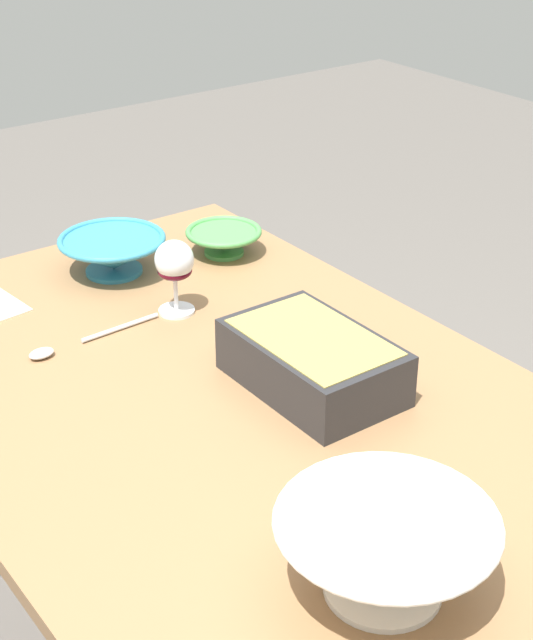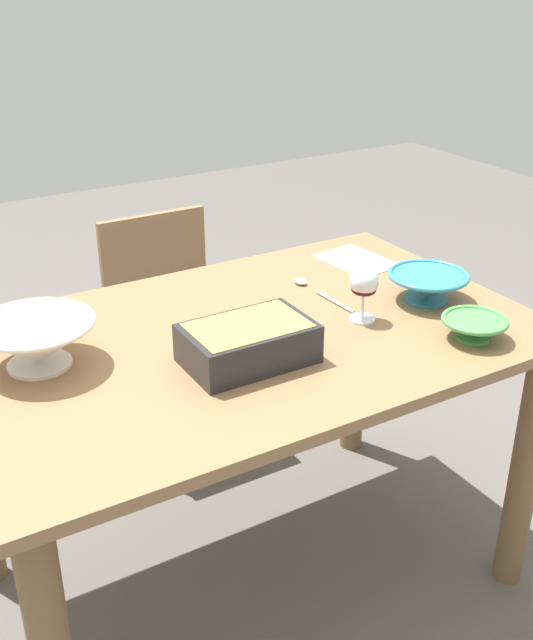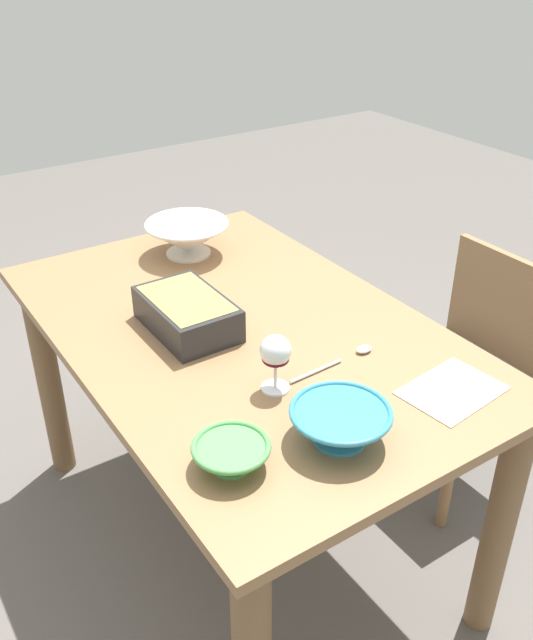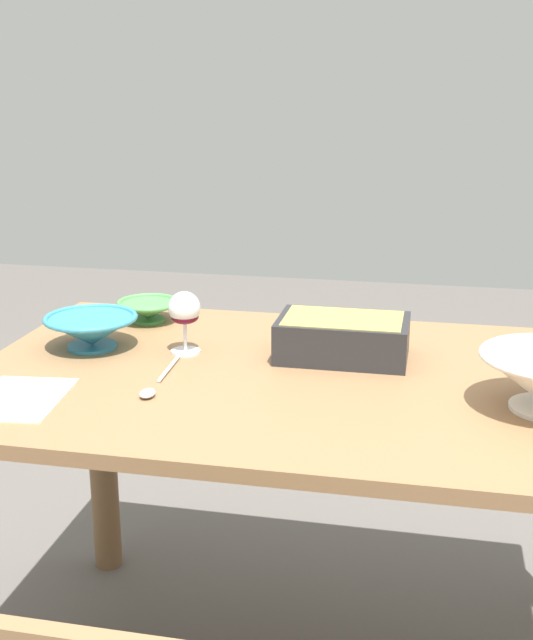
% 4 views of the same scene
% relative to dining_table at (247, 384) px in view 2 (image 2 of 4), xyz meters
% --- Properties ---
extents(ground_plane, '(8.00, 8.00, 0.00)m').
position_rel_dining_table_xyz_m(ground_plane, '(0.00, 0.00, -0.63)').
color(ground_plane, '#5B5651').
extents(dining_table, '(1.39, 0.88, 0.77)m').
position_rel_dining_table_xyz_m(dining_table, '(0.00, 0.00, 0.00)').
color(dining_table, olive).
rests_on(dining_table, ground_plane).
extents(chair, '(0.41, 0.38, 0.80)m').
position_rel_dining_table_xyz_m(chair, '(-0.13, -0.79, -0.18)').
color(chair, '#595959').
rests_on(chair, ground_plane).
extents(wine_glass, '(0.07, 0.07, 0.14)m').
position_rel_dining_table_xyz_m(wine_glass, '(-0.28, 0.08, 0.24)').
color(wine_glass, white).
rests_on(wine_glass, dining_table).
extents(casserole_dish, '(0.28, 0.18, 0.09)m').
position_rel_dining_table_xyz_m(casserole_dish, '(0.07, 0.12, 0.19)').
color(casserole_dish, '#262628').
rests_on(casserole_dish, dining_table).
extents(mixing_bowl, '(0.21, 0.21, 0.08)m').
position_rel_dining_table_xyz_m(mixing_bowl, '(-0.50, 0.07, 0.19)').
color(mixing_bowl, teal).
rests_on(mixing_bowl, dining_table).
extents(small_bowl, '(0.26, 0.26, 0.11)m').
position_rel_dining_table_xyz_m(small_bowl, '(0.47, -0.10, 0.20)').
color(small_bowl, white).
rests_on(small_bowl, dining_table).
extents(serving_bowl, '(0.16, 0.16, 0.06)m').
position_rel_dining_table_xyz_m(serving_bowl, '(-0.45, 0.30, 0.18)').
color(serving_bowl, '#4C994C').
rests_on(serving_bowl, dining_table).
extents(serving_spoon, '(0.03, 0.25, 0.01)m').
position_rel_dining_table_xyz_m(serving_spoon, '(-0.28, -0.13, 0.15)').
color(serving_spoon, silver).
rests_on(serving_spoon, dining_table).
extents(napkin, '(0.19, 0.24, 0.00)m').
position_rel_dining_table_xyz_m(napkin, '(-0.51, -0.25, 0.14)').
color(napkin, beige).
rests_on(napkin, dining_table).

